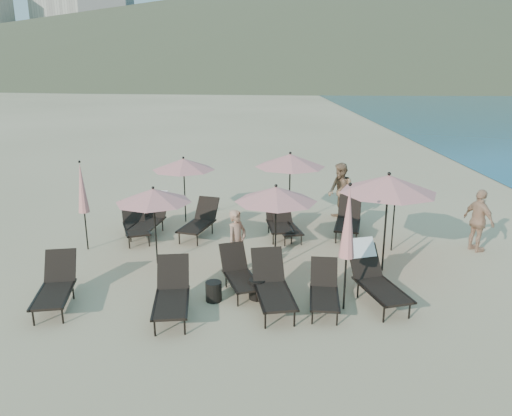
{
  "coord_description": "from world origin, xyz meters",
  "views": [
    {
      "loc": [
        -0.75,
        -9.95,
        5.0
      ],
      "look_at": [
        -0.66,
        3.5,
        1.1
      ],
      "focal_mm": 35.0,
      "sensor_mm": 36.0,
      "label": 1
    }
  ],
  "objects_px": {
    "side_table_0": "(214,291)",
    "lounger_10": "(285,221)",
    "lounger_4": "(324,290)",
    "side_table_1": "(257,289)",
    "lounger_8": "(200,221)",
    "beachgoer_a": "(237,242)",
    "lounger_5": "(375,276)",
    "lounger_7": "(151,215)",
    "umbrella_open_1": "(276,194)",
    "lounger_3": "(272,285)",
    "beachgoer_b": "(340,192)",
    "umbrella_open_0": "(153,196)",
    "lounger_9": "(278,221)",
    "umbrella_open_5": "(396,188)",
    "lounger_11": "(348,219)",
    "beachgoer_c": "(479,221)",
    "lounger_2": "(239,273)",
    "umbrella_open_3": "(184,164)",
    "umbrella_closed_1": "(82,188)",
    "umbrella_open_4": "(290,160)",
    "lounger_6": "(135,223)",
    "umbrella_closed_0": "(348,223)",
    "umbrella_open_2": "(388,184)",
    "lounger_0": "(56,285)",
    "lounger_1": "(172,293)"
  },
  "relations": [
    {
      "from": "lounger_2",
      "to": "umbrella_open_3",
      "type": "xyz_separation_m",
      "value": [
        -1.9,
        5.2,
        1.48
      ]
    },
    {
      "from": "lounger_7",
      "to": "umbrella_closed_0",
      "type": "xyz_separation_m",
      "value": [
        5.03,
        -5.06,
        1.37
      ]
    },
    {
      "from": "lounger_5",
      "to": "umbrella_open_1",
      "type": "distance_m",
      "value": 3.06
    },
    {
      "from": "lounger_3",
      "to": "umbrella_open_2",
      "type": "height_order",
      "value": "umbrella_open_2"
    },
    {
      "from": "umbrella_closed_1",
      "to": "umbrella_open_1",
      "type": "bearing_deg",
      "value": -14.83
    },
    {
      "from": "lounger_0",
      "to": "umbrella_open_0",
      "type": "distance_m",
      "value": 3.2
    },
    {
      "from": "lounger_10",
      "to": "umbrella_open_1",
      "type": "xyz_separation_m",
      "value": [
        -0.41,
        -2.42,
        1.46
      ]
    },
    {
      "from": "umbrella_closed_0",
      "to": "beachgoer_b",
      "type": "distance_m",
      "value": 6.41
    },
    {
      "from": "lounger_5",
      "to": "umbrella_open_3",
      "type": "relative_size",
      "value": 0.93
    },
    {
      "from": "lounger_7",
      "to": "side_table_1",
      "type": "xyz_separation_m",
      "value": [
        3.2,
        -4.55,
        -0.33
      ]
    },
    {
      "from": "umbrella_open_1",
      "to": "lounger_5",
      "type": "bearing_deg",
      "value": -40.29
    },
    {
      "from": "lounger_4",
      "to": "umbrella_open_4",
      "type": "bearing_deg",
      "value": 99.87
    },
    {
      "from": "lounger_2",
      "to": "umbrella_closed_1",
      "type": "relative_size",
      "value": 0.68
    },
    {
      "from": "lounger_8",
      "to": "beachgoer_a",
      "type": "xyz_separation_m",
      "value": [
        1.2,
        -2.8,
        0.33
      ]
    },
    {
      "from": "lounger_4",
      "to": "lounger_8",
      "type": "xyz_separation_m",
      "value": [
        -3.1,
        4.64,
        0.06
      ]
    },
    {
      "from": "umbrella_open_5",
      "to": "side_table_0",
      "type": "bearing_deg",
      "value": -147.21
    },
    {
      "from": "lounger_8",
      "to": "lounger_5",
      "type": "bearing_deg",
      "value": -27.25
    },
    {
      "from": "umbrella_open_0",
      "to": "lounger_4",
      "type": "bearing_deg",
      "value": -31.8
    },
    {
      "from": "lounger_9",
      "to": "side_table_1",
      "type": "bearing_deg",
      "value": -104.66
    },
    {
      "from": "lounger_3",
      "to": "umbrella_open_3",
      "type": "height_order",
      "value": "umbrella_open_3"
    },
    {
      "from": "lounger_3",
      "to": "beachgoer_b",
      "type": "xyz_separation_m",
      "value": [
        2.46,
        6.17,
        0.46
      ]
    },
    {
      "from": "umbrella_open_4",
      "to": "umbrella_open_2",
      "type": "bearing_deg",
      "value": -60.67
    },
    {
      "from": "lounger_8",
      "to": "beachgoer_c",
      "type": "relative_size",
      "value": 1.1
    },
    {
      "from": "umbrella_open_4",
      "to": "umbrella_closed_1",
      "type": "xyz_separation_m",
      "value": [
        -5.79,
        -2.17,
        -0.35
      ]
    },
    {
      "from": "umbrella_open_5",
      "to": "beachgoer_a",
      "type": "relative_size",
      "value": 1.24
    },
    {
      "from": "lounger_5",
      "to": "lounger_6",
      "type": "relative_size",
      "value": 1.07
    },
    {
      "from": "lounger_3",
      "to": "umbrella_open_3",
      "type": "distance_m",
      "value": 6.73
    },
    {
      "from": "lounger_3",
      "to": "beachgoer_c",
      "type": "xyz_separation_m",
      "value": [
        5.77,
        3.3,
        0.37
      ]
    },
    {
      "from": "lounger_2",
      "to": "umbrella_open_4",
      "type": "bearing_deg",
      "value": 55.62
    },
    {
      "from": "lounger_9",
      "to": "beachgoer_a",
      "type": "xyz_separation_m",
      "value": [
        -1.16,
        -2.84,
        0.36
      ]
    },
    {
      "from": "lounger_11",
      "to": "side_table_0",
      "type": "xyz_separation_m",
      "value": [
        -3.74,
        -4.37,
        -0.27
      ]
    },
    {
      "from": "side_table_0",
      "to": "lounger_10",
      "type": "bearing_deg",
      "value": 66.59
    },
    {
      "from": "lounger_5",
      "to": "beachgoer_a",
      "type": "relative_size",
      "value": 1.24
    },
    {
      "from": "lounger_11",
      "to": "umbrella_open_5",
      "type": "height_order",
      "value": "umbrella_open_5"
    },
    {
      "from": "lounger_1",
      "to": "lounger_7",
      "type": "distance_m",
      "value": 5.46
    },
    {
      "from": "lounger_6",
      "to": "umbrella_open_4",
      "type": "relative_size",
      "value": 0.79
    },
    {
      "from": "umbrella_open_0",
      "to": "umbrella_closed_1",
      "type": "height_order",
      "value": "umbrella_closed_1"
    },
    {
      "from": "lounger_4",
      "to": "lounger_11",
      "type": "distance_m",
      "value": 4.91
    },
    {
      "from": "lounger_3",
      "to": "umbrella_open_0",
      "type": "xyz_separation_m",
      "value": [
        -2.9,
        2.44,
        1.33
      ]
    },
    {
      "from": "lounger_3",
      "to": "side_table_1",
      "type": "xyz_separation_m",
      "value": [
        -0.32,
        0.41,
        -0.27
      ]
    },
    {
      "from": "beachgoer_b",
      "to": "beachgoer_c",
      "type": "relative_size",
      "value": 1.09
    },
    {
      "from": "lounger_2",
      "to": "umbrella_closed_0",
      "type": "xyz_separation_m",
      "value": [
        2.23,
        -0.93,
        1.48
      ]
    },
    {
      "from": "lounger_9",
      "to": "umbrella_open_2",
      "type": "distance_m",
      "value": 4.07
    },
    {
      "from": "umbrella_open_2",
      "to": "umbrella_open_3",
      "type": "height_order",
      "value": "umbrella_open_2"
    },
    {
      "from": "lounger_8",
      "to": "beachgoer_a",
      "type": "distance_m",
      "value": 3.07
    },
    {
      "from": "lounger_4",
      "to": "side_table_1",
      "type": "xyz_separation_m",
      "value": [
        -1.41,
        0.45,
        -0.19
      ]
    },
    {
      "from": "lounger_3",
      "to": "beachgoer_a",
      "type": "xyz_separation_m",
      "value": [
        -0.8,
        1.8,
        0.32
      ]
    },
    {
      "from": "lounger_1",
      "to": "lounger_2",
      "type": "bearing_deg",
      "value": 34.78
    },
    {
      "from": "umbrella_open_3",
      "to": "umbrella_closed_0",
      "type": "height_order",
      "value": "umbrella_closed_0"
    },
    {
      "from": "lounger_8",
      "to": "umbrella_open_4",
      "type": "distance_m",
      "value": 3.37
    }
  ]
}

